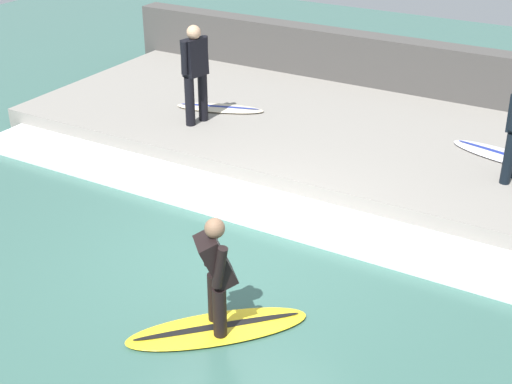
# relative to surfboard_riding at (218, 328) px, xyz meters

# --- Properties ---
(ground_plane) EXTENTS (28.00, 28.00, 0.00)m
(ground_plane) POSITION_rel_surfboard_riding_xyz_m (1.36, 0.63, -0.03)
(ground_plane) COLOR #386056
(concrete_ledge) EXTENTS (4.40, 11.78, 0.37)m
(concrete_ledge) POSITION_rel_surfboard_riding_xyz_m (5.27, 0.63, 0.16)
(concrete_ledge) COLOR gray
(concrete_ledge) RESTS_ON ground_plane
(back_wall) EXTENTS (0.50, 12.37, 1.34)m
(back_wall) POSITION_rel_surfboard_riding_xyz_m (7.72, 0.63, 0.64)
(back_wall) COLOR #474442
(back_wall) RESTS_ON ground_plane
(wave_foam_crest) EXTENTS (0.95, 11.19, 0.15)m
(wave_foam_crest) POSITION_rel_surfboard_riding_xyz_m (2.60, 0.63, 0.04)
(wave_foam_crest) COLOR white
(wave_foam_crest) RESTS_ON ground_plane
(surfboard_riding) EXTENTS (1.85, 1.85, 0.07)m
(surfboard_riding) POSITION_rel_surfboard_riding_xyz_m (0.00, 0.00, 0.00)
(surfboard_riding) COLOR yellow
(surfboard_riding) RESTS_ON ground_plane
(surfer_riding) EXTENTS (0.55, 0.55, 1.35)m
(surfer_riding) POSITION_rel_surfboard_riding_xyz_m (-0.00, 0.00, 0.78)
(surfer_riding) COLOR black
(surfer_riding) RESTS_ON surfboard_riding
(surfer_waiting_near) EXTENTS (0.57, 0.34, 1.70)m
(surfer_waiting_near) POSITION_rel_surfboard_riding_xyz_m (4.25, 3.16, 1.30)
(surfer_waiting_near) COLOR black
(surfer_waiting_near) RESTS_ON concrete_ledge
(surfboard_waiting_near) EXTENTS (0.94, 1.67, 0.07)m
(surfboard_waiting_near) POSITION_rel_surfboard_riding_xyz_m (4.98, 3.15, 0.37)
(surfboard_waiting_near) COLOR beige
(surfboard_waiting_near) RESTS_ON concrete_ledge
(surfboard_waiting_far) EXTENTS (0.89, 1.76, 0.07)m
(surfboard_waiting_far) POSITION_rel_surfboard_riding_xyz_m (5.42, -1.78, 0.37)
(surfboard_waiting_far) COLOR silver
(surfboard_waiting_far) RESTS_ON concrete_ledge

